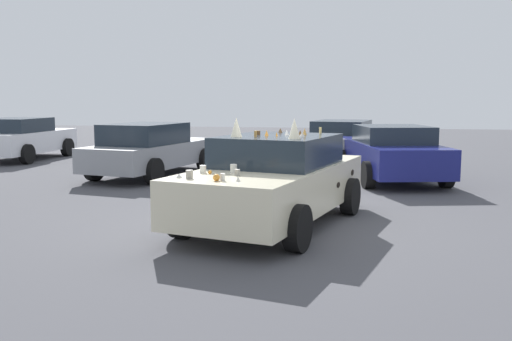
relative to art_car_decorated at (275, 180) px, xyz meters
The scene contains 6 objects.
ground_plane 0.74m from the art_car_decorated, 166.73° to the left, with size 60.00×60.00×0.00m, color #47474C.
art_car_decorated is the anchor object (origin of this frame).
parked_sedan_behind_left 12.80m from the art_car_decorated, 50.40° to the left, with size 4.11×2.11×1.41m.
parked_sedan_row_back_center 9.04m from the art_car_decorated, ahead, with size 4.44×2.49×1.35m.
parked_sedan_behind_right 6.00m from the art_car_decorated, 20.83° to the right, with size 4.77×2.79×1.38m.
parked_sedan_row_back_far 6.60m from the art_car_decorated, 38.65° to the left, with size 4.64×2.55×1.41m.
Camera 1 is at (-8.99, -1.36, 2.09)m, focal length 39.56 mm.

